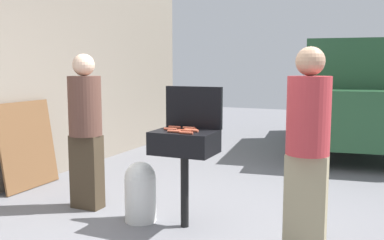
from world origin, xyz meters
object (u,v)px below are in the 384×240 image
Objects in this scene: hot_dog_2 at (184,131)px; hot_dog_6 at (191,130)px; hot_dog_1 at (170,129)px; propane_tank at (140,190)px; hot_dog_5 at (192,131)px; hot_dog_0 at (175,127)px; person_left at (85,126)px; hot_dog_7 at (189,128)px; parked_minivan at (355,96)px; bbq_grill at (185,146)px; leaning_board at (28,145)px; hot_dog_4 at (174,131)px; person_right at (308,142)px; hot_dog_3 at (186,133)px.

hot_dog_6 is (0.04, 0.07, 0.00)m from hot_dog_2.
hot_dog_1 is 0.21× the size of propane_tank.
hot_dog_5 is at bearing 2.02° from propane_tank.
hot_dog_1 is at bearing 3.65° from propane_tank.
hot_dog_0 is at bearing 150.85° from hot_dog_5.
hot_dog_6 is 1.30m from person_left.
parked_minivan is at bearing 75.33° from hot_dog_7.
hot_dog_6 reaches higher than propane_tank.
parked_minivan is (2.50, 4.88, 0.10)m from person_left.
bbq_grill is 2.50m from leaning_board.
hot_dog_7 is at bearing 67.60° from parked_minivan.
propane_tank is (-0.54, -0.05, -0.65)m from hot_dog_6.
person_left reaches higher than bbq_grill.
parked_minivan is (1.31, 5.10, 0.06)m from hot_dog_4.
hot_dog_2 is 1.00× the size of hot_dog_5.
hot_dog_2 is at bearing -151.50° from hot_dog_5.
hot_dog_2 is 0.08m from hot_dog_6.
hot_dog_0 is at bearing 65.91° from parked_minivan.
hot_dog_4 is 0.12× the size of leaning_board.
hot_dog_7 is at bearing 2.10° from hot_dog_0.
hot_dog_2 is 0.03× the size of parked_minivan.
person_left is (-0.76, 0.13, 0.61)m from propane_tank.
parked_minivan is at bearing -108.06° from person_right.
hot_dog_0 is 0.38m from hot_dog_3.
hot_dog_3 and hot_dog_5 have the same top height.
parked_minivan is at bearing 76.37° from hot_dog_6.
hot_dog_0 is 1.00× the size of hot_dog_3.
hot_dog_5 is (0.06, 0.03, 0.00)m from hot_dog_2.
hot_dog_4 and hot_dog_7 have the same top height.
hot_dog_3 is 1.00× the size of hot_dog_4.
person_right is (2.41, -0.13, 0.02)m from person_left.
person_right reaches higher than bbq_grill.
hot_dog_0 is at bearing 114.87° from hot_dog_4.
hot_dog_4 is 0.18m from hot_dog_6.
hot_dog_3 is at bearing -79.21° from hot_dog_6.
hot_dog_6 is (0.22, -0.11, 0.00)m from hot_dog_0.
parked_minivan is at bearing 75.75° from bbq_grill.
hot_dog_5 is (-0.01, 0.14, 0.00)m from hot_dog_3.
hot_dog_2 is 0.18m from hot_dog_7.
hot_dog_7 is at bearing 120.66° from hot_dog_6.
propane_tank is (-0.48, -0.04, -0.49)m from bbq_grill.
bbq_grill is at bearing 70.14° from hot_dog_4.
person_right is at bearing -2.17° from bbq_grill.
hot_dog_7 is at bearing 93.06° from bbq_grill.
person_left is (-1.08, -0.03, -0.04)m from hot_dog_0.
hot_dog_7 is 0.21× the size of propane_tank.
person_left is at bearing 175.40° from hot_dog_5.
bbq_grill is 7.36× the size of hot_dog_6.
hot_dog_0 is at bearing 98.84° from hot_dog_1.
leaning_board reaches higher than hot_dog_7.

